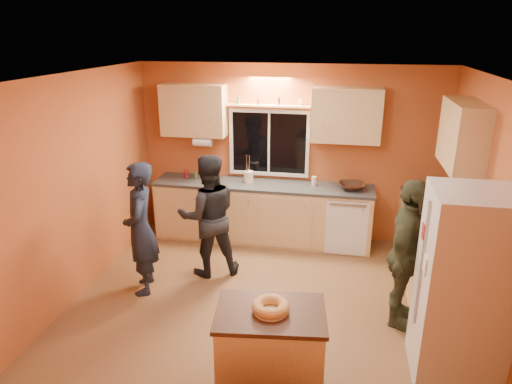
% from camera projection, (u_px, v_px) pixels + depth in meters
% --- Properties ---
extents(ground, '(4.50, 4.50, 0.00)m').
position_uv_depth(ground, '(266.00, 303.00, 5.37)').
color(ground, brown).
rests_on(ground, ground).
extents(room_shell, '(4.54, 4.04, 2.61)m').
position_uv_depth(room_shell, '(283.00, 162.00, 5.19)').
color(room_shell, '#B5562E').
rests_on(room_shell, ground).
extents(back_counter, '(4.23, 0.62, 0.90)m').
position_uv_depth(back_counter, '(286.00, 214.00, 6.79)').
color(back_counter, tan).
rests_on(back_counter, ground).
extents(right_counter, '(0.62, 1.84, 0.90)m').
position_uv_depth(right_counter, '(437.00, 264.00, 5.34)').
color(right_counter, tan).
rests_on(right_counter, ground).
extents(refrigerator, '(0.72, 0.70, 1.80)m').
position_uv_depth(refrigerator, '(463.00, 288.00, 3.99)').
color(refrigerator, silver).
rests_on(refrigerator, ground).
extents(island, '(0.97, 0.72, 0.87)m').
position_uv_depth(island, '(270.00, 355.00, 3.86)').
color(island, tan).
rests_on(island, ground).
extents(bundt_pastry, '(0.31, 0.31, 0.09)m').
position_uv_depth(bundt_pastry, '(271.00, 307.00, 3.70)').
color(bundt_pastry, tan).
rests_on(bundt_pastry, island).
extents(person_left, '(0.56, 0.69, 1.63)m').
position_uv_depth(person_left, '(140.00, 229.00, 5.40)').
color(person_left, black).
rests_on(person_left, ground).
extents(person_center, '(0.96, 0.88, 1.61)m').
position_uv_depth(person_center, '(208.00, 216.00, 5.80)').
color(person_center, black).
rests_on(person_center, ground).
extents(person_right, '(0.67, 1.04, 1.65)m').
position_uv_depth(person_right, '(406.00, 255.00, 4.75)').
color(person_right, '#2F321F').
rests_on(person_right, ground).
extents(mixing_bowl, '(0.39, 0.39, 0.09)m').
position_uv_depth(mixing_bowl, '(352.00, 186.00, 6.47)').
color(mixing_bowl, '#311C10').
rests_on(mixing_bowl, back_counter).
extents(utensil_crock, '(0.14, 0.14, 0.17)m').
position_uv_depth(utensil_crock, '(248.00, 177.00, 6.75)').
color(utensil_crock, '#EFDEC8').
rests_on(utensil_crock, back_counter).
extents(potted_plant, '(0.31, 0.28, 0.32)m').
position_uv_depth(potted_plant, '(449.00, 238.00, 4.59)').
color(potted_plant, gray).
rests_on(potted_plant, right_counter).
extents(red_box, '(0.20, 0.18, 0.07)m').
position_uv_depth(red_box, '(443.00, 234.00, 4.98)').
color(red_box, maroon).
rests_on(red_box, right_counter).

